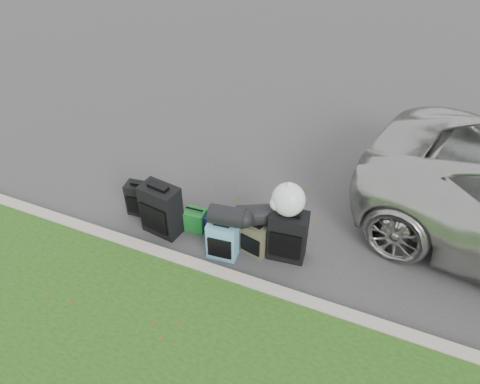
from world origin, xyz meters
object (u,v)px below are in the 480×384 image
at_px(suitcase_large_black_left, 161,210).
at_px(tote_navy, 214,224).
at_px(tote_green, 195,220).
at_px(suitcase_small_black, 141,199).
at_px(suitcase_olive, 255,239).
at_px(suitcase_teal, 223,240).
at_px(suitcase_large_black_right, 288,236).

height_order(suitcase_large_black_left, tote_navy, suitcase_large_black_left).
bearing_deg(tote_green, suitcase_small_black, 176.30).
bearing_deg(tote_navy, tote_green, -157.71).
distance_m(suitcase_large_black_left, tote_green, 0.54).
xyz_separation_m(suitcase_small_black, tote_navy, (1.21, 0.06, -0.14)).
relative_size(suitcase_olive, tote_green, 1.51).
bearing_deg(suitcase_olive, suitcase_teal, -135.65).
bearing_deg(suitcase_large_black_right, suitcase_small_black, 173.34).
relative_size(suitcase_teal, tote_navy, 2.12).
xyz_separation_m(tote_green, tote_navy, (0.28, 0.05, -0.03)).
bearing_deg(suitcase_small_black, suitcase_large_black_left, -31.47).
xyz_separation_m(suitcase_large_black_left, tote_navy, (0.71, 0.28, -0.27)).
height_order(suitcase_large_black_left, suitcase_olive, suitcase_large_black_left).
distance_m(suitcase_teal, tote_green, 0.72).
distance_m(suitcase_small_black, tote_navy, 1.22).
distance_m(suitcase_large_black_left, suitcase_teal, 1.05).
relative_size(suitcase_olive, suitcase_teal, 0.86).
height_order(suitcase_small_black, tote_navy, suitcase_small_black).
relative_size(suitcase_large_black_left, suitcase_large_black_right, 1.04).
distance_m(tote_green, tote_navy, 0.28).
height_order(suitcase_teal, tote_navy, suitcase_teal).
bearing_deg(tote_navy, suitcase_large_black_left, -146.30).
relative_size(suitcase_small_black, tote_green, 1.63).
xyz_separation_m(suitcase_small_black, suitcase_olive, (1.93, -0.09, -0.02)).
bearing_deg(tote_navy, suitcase_teal, -37.46).
distance_m(suitcase_small_black, suitcase_teal, 1.58).
bearing_deg(suitcase_teal, suitcase_large_black_left, 166.96).
relative_size(suitcase_large_black_left, tote_navy, 2.91).
bearing_deg(suitcase_olive, suitcase_large_black_left, -163.11).
bearing_deg(suitcase_large_black_right, suitcase_teal, -164.02).
xyz_separation_m(suitcase_small_black, suitcase_large_black_right, (2.37, 0.01, 0.11)).
bearing_deg(suitcase_large_black_left, tote_navy, 29.03).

